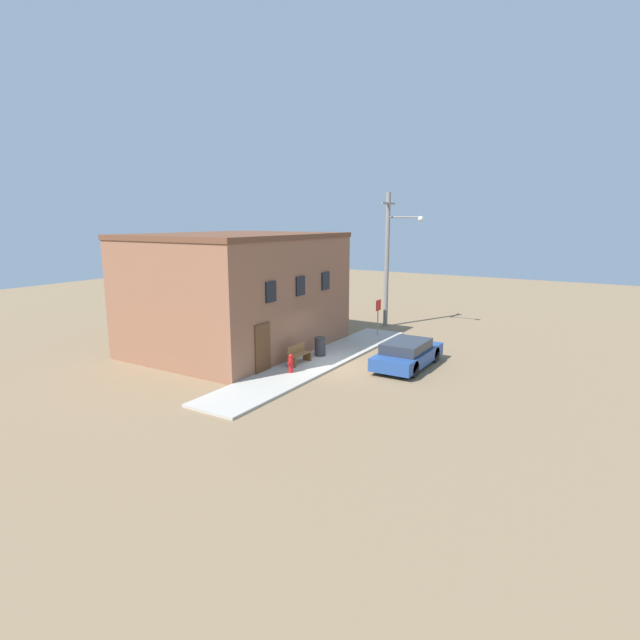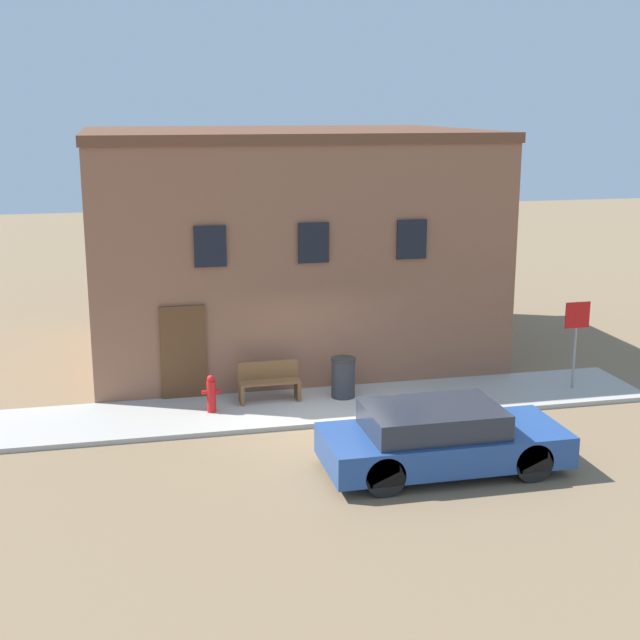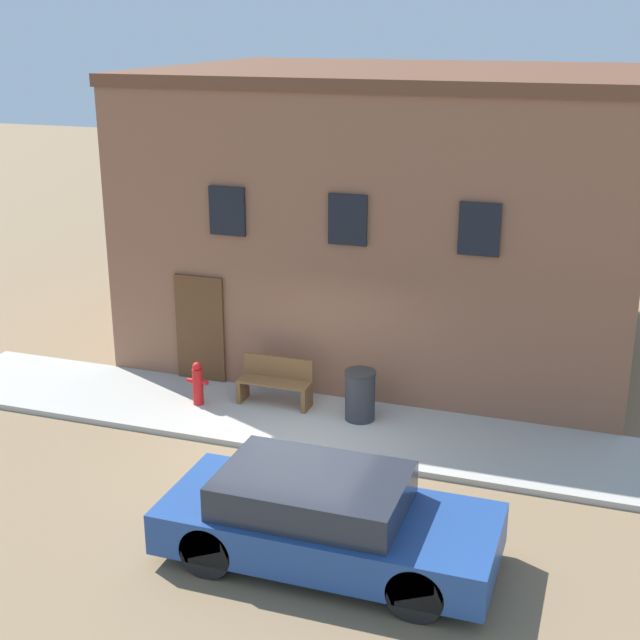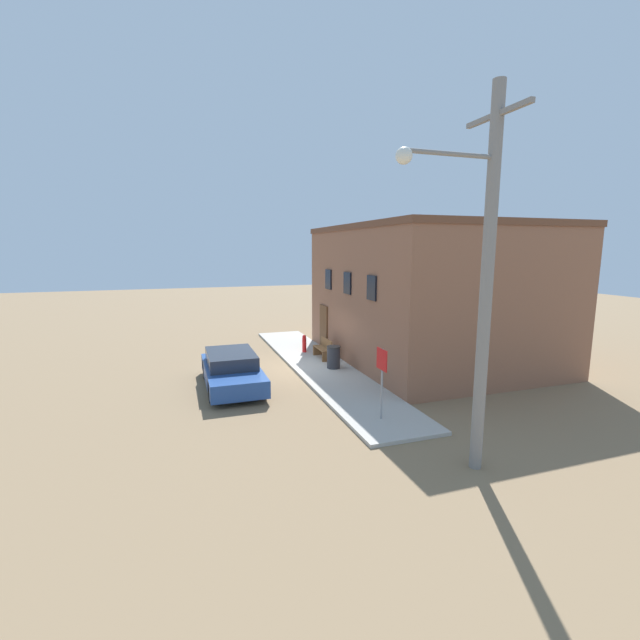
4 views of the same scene
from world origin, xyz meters
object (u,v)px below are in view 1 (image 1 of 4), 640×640
fire_hydrant (291,363)px  parked_car (407,354)px  trash_bin (320,346)px  utility_pole (389,256)px  stop_sign (378,311)px  bench (299,355)px

fire_hydrant → parked_car: parked_car is taller
fire_hydrant → trash_bin: (2.98, 0.35, 0.04)m
fire_hydrant → utility_pole: bearing=2.7°
stop_sign → bench: (-7.00, 0.70, -0.99)m
stop_sign → parked_car: size_ratio=0.46×
trash_bin → parked_car: bearing=-79.8°
fire_hydrant → trash_bin: 3.01m
trash_bin → parked_car: parked_car is taller
fire_hydrant → utility_pole: (11.32, 0.53, 3.86)m
bench → parked_car: size_ratio=0.31×
stop_sign → parked_car: (-4.60, -3.60, -0.90)m
parked_car → fire_hydrant: bearing=134.4°
trash_bin → bench: bearing=175.0°
fire_hydrant → parked_car: 5.34m
bench → trash_bin: (1.65, -0.14, 0.04)m
stop_sign → utility_pole: (2.99, 0.74, 2.86)m
fire_hydrant → parked_car: size_ratio=0.19×
stop_sign → trash_bin: bearing=174.0°
trash_bin → parked_car: size_ratio=0.21×
fire_hydrant → utility_pole: 11.97m
utility_pole → parked_car: bearing=-150.2°
fire_hydrant → utility_pole: size_ratio=0.10×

